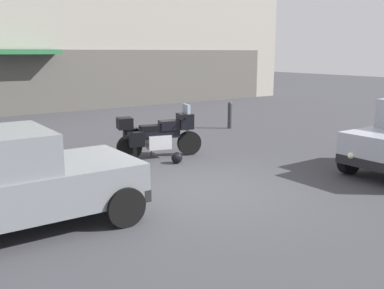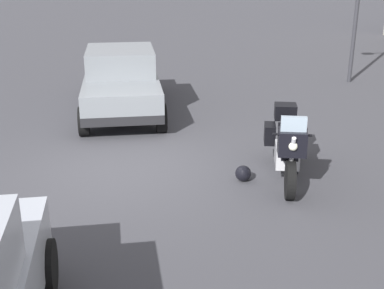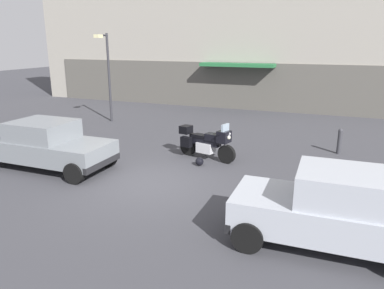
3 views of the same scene
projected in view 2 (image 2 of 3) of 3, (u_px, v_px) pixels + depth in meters
ground_plane at (125, 168)px, 9.39m from camera, size 80.00×80.00×0.00m
motorcycle at (288, 144)px, 8.82m from camera, size 2.23×1.04×1.36m
helmet at (243, 173)px, 8.83m from camera, size 0.28×0.28×0.28m
car_sedan_far at (121, 80)px, 12.64m from camera, size 4.59×1.92×1.56m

